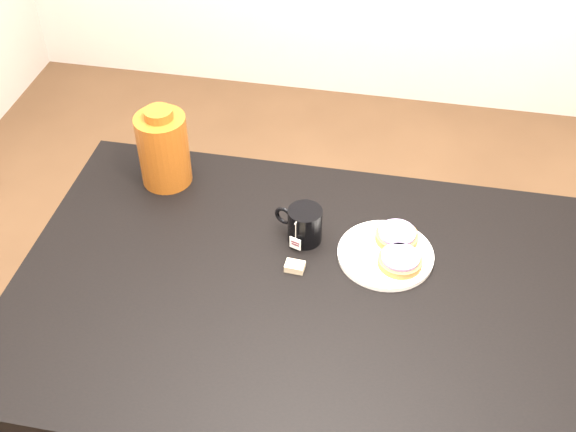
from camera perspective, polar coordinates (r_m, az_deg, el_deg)
The scene contains 7 objects.
table at distance 1.72m, azimuth 2.14°, elevation -7.76°, with size 1.40×0.90×0.75m.
plate at distance 1.74m, azimuth 7.71°, elevation -2.99°, with size 0.23×0.23×0.02m.
bagel_back at distance 1.76m, azimuth 8.59°, elevation -1.53°, with size 0.14×0.14×0.03m.
bagel_front at distance 1.71m, azimuth 8.84°, elevation -3.47°, with size 0.13×0.13×0.03m.
mug at distance 1.74m, azimuth 1.27°, elevation -0.68°, with size 0.13×0.11×0.09m.
teabag_pouch at distance 1.69m, azimuth 0.54°, elevation -4.02°, with size 0.04×0.03×0.02m, color #C6B793.
bagel_package at distance 1.91m, azimuth -9.82°, elevation 5.27°, with size 0.17×0.17×0.22m.
Camera 1 is at (0.15, -1.09, 1.99)m, focal length 45.00 mm.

